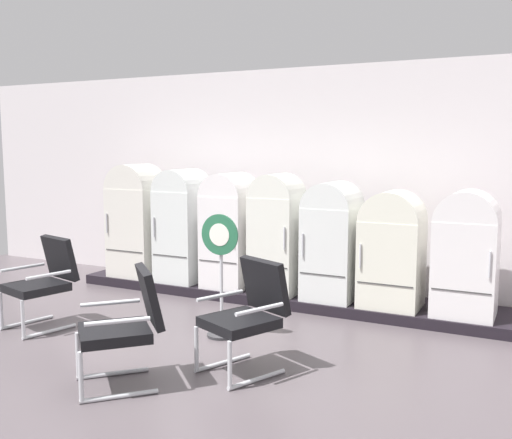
{
  "coord_description": "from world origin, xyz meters",
  "views": [
    {
      "loc": [
        3.09,
        -3.92,
        2.05
      ],
      "look_at": [
        -0.26,
        2.75,
        1.1
      ],
      "focal_mm": 40.96,
      "sensor_mm": 36.0,
      "label": 1
    }
  ],
  "objects": [
    {
      "name": "display_plinth",
      "position": [
        0.0,
        3.02,
        0.06
      ],
      "size": [
        6.0,
        0.95,
        0.13
      ],
      "primitive_type": "cube",
      "color": "black",
      "rests_on": "ground"
    },
    {
      "name": "refrigerator_5",
      "position": [
        1.48,
        2.89,
        0.85
      ],
      "size": [
        0.7,
        0.63,
        1.39
      ],
      "color": "silver",
      "rests_on": "display_plinth"
    },
    {
      "name": "armchair_right",
      "position": [
        0.73,
        0.63,
        0.56
      ],
      "size": [
        0.79,
        0.86,
        1.02
      ],
      "color": "silver",
      "rests_on": "ground"
    },
    {
      "name": "back_wall",
      "position": [
        0.0,
        3.66,
        1.57
      ],
      "size": [
        11.76,
        0.12,
        3.1
      ],
      "color": "silver",
      "rests_on": "ground"
    },
    {
      "name": "refrigerator_1",
      "position": [
        -1.51,
        2.93,
        0.97
      ],
      "size": [
        0.61,
        0.7,
        1.59
      ],
      "color": "silver",
      "rests_on": "display_plinth"
    },
    {
      "name": "armchair_center",
      "position": [
        -0.04,
        -0.13,
        0.56
      ],
      "size": [
        0.88,
        0.88,
        1.02
      ],
      "color": "silver",
      "rests_on": "ground"
    },
    {
      "name": "refrigerator_3",
      "position": [
        -0.02,
        2.88,
        0.96
      ],
      "size": [
        0.6,
        0.61,
        1.56
      ],
      "color": "silver",
      "rests_on": "display_plinth"
    },
    {
      "name": "refrigerator_0",
      "position": [
        -2.3,
        2.89,
        1.0
      ],
      "size": [
        0.71,
        0.63,
        1.65
      ],
      "color": "silver",
      "rests_on": "display_plinth"
    },
    {
      "name": "sign_stand",
      "position": [
        0.03,
        1.34,
        0.63
      ],
      "size": [
        0.43,
        0.32,
        1.33
      ],
      "color": "#2D2D30",
      "rests_on": "ground"
    },
    {
      "name": "armchair_left",
      "position": [
        -1.93,
        0.76,
        0.56
      ],
      "size": [
        0.73,
        0.82,
        1.02
      ],
      "color": "silver",
      "rests_on": "ground"
    },
    {
      "name": "refrigerator_4",
      "position": [
        0.72,
        2.93,
        0.91
      ],
      "size": [
        0.62,
        0.71,
        1.47
      ],
      "color": "silver",
      "rests_on": "display_plinth"
    },
    {
      "name": "refrigerator_2",
      "position": [
        -0.74,
        2.93,
        0.95
      ],
      "size": [
        0.61,
        0.7,
        1.55
      ],
      "color": "white",
      "rests_on": "display_plinth"
    },
    {
      "name": "ground",
      "position": [
        0.0,
        0.0,
        -0.03
      ],
      "size": [
        12.0,
        10.0,
        0.05
      ],
      "primitive_type": "cube",
      "color": "#51484C"
    },
    {
      "name": "refrigerator_6",
      "position": [
        2.31,
        2.89,
        0.88
      ],
      "size": [
        0.68,
        0.64,
        1.42
      ],
      "color": "white",
      "rests_on": "display_plinth"
    }
  ]
}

